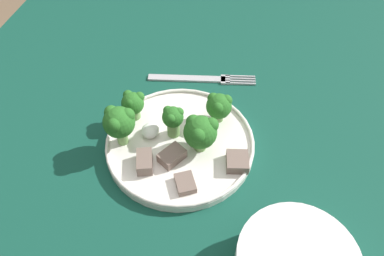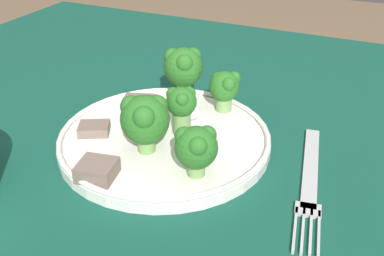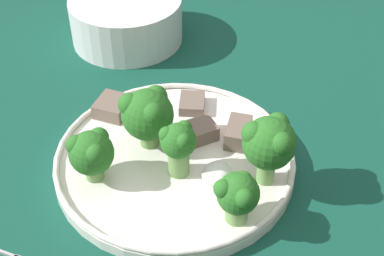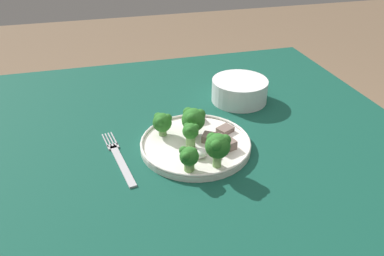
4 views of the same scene
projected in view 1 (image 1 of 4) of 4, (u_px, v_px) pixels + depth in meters
table at (203, 170)px, 0.71m from camera, size 1.10×0.99×0.78m
dinner_plate at (180, 143)px, 0.60m from camera, size 0.24×0.24×0.02m
fork at (201, 79)px, 0.71m from camera, size 0.05×0.20×0.00m
broccoli_floret_near_rim_left at (219, 106)px, 0.61m from camera, size 0.04×0.04×0.05m
broccoli_floret_center_left at (173, 119)px, 0.58m from camera, size 0.03×0.03×0.06m
broccoli_floret_back_left at (133, 102)px, 0.61m from camera, size 0.04×0.04×0.05m
broccoli_floret_front_left at (119, 122)px, 0.56m from camera, size 0.05×0.05×0.07m
broccoli_floret_center_back at (201, 132)px, 0.56m from camera, size 0.05×0.05×0.06m
meat_slice_front_slice at (172, 156)px, 0.57m from camera, size 0.05×0.04×0.02m
meat_slice_middle_slice at (185, 183)px, 0.54m from camera, size 0.04×0.04×0.01m
meat_slice_rear_slice at (237, 162)px, 0.56m from camera, size 0.04×0.04×0.02m
meat_slice_edge_slice at (145, 162)px, 0.56m from camera, size 0.04×0.03×0.02m
sauce_dollop at (150, 131)px, 0.60m from camera, size 0.03×0.03×0.02m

